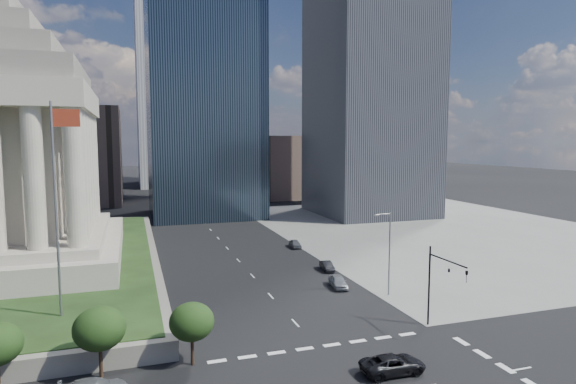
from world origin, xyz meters
name	(u,v)px	position (x,y,z in m)	size (l,w,h in m)	color
ground	(195,212)	(0.00, 100.00, 0.00)	(500.00, 500.00, 0.00)	black
sidewalk_ne	(441,229)	(46.00, 60.00, 0.01)	(68.00, 90.00, 0.03)	slate
flagpole	(57,198)	(-21.83, 24.00, 13.11)	(2.52, 0.24, 20.00)	slate
midrise_glass	(203,93)	(2.00, 95.00, 30.00)	(26.00, 26.00, 60.00)	black
highrise_ne	(371,11)	(42.00, 85.00, 50.00)	(26.00, 28.00, 100.00)	black
building_filler_ne	(279,166)	(32.00, 130.00, 10.00)	(20.00, 30.00, 20.00)	brown
building_filler_nw	(78,156)	(-30.00, 130.00, 14.00)	(24.00, 30.00, 28.00)	brown
traffic_signal_ne	(441,278)	(12.50, 13.70, 5.25)	(0.30, 5.74, 8.00)	black
street_lamp_north	(388,249)	(13.33, 25.00, 5.66)	(2.13, 0.22, 10.00)	slate
pickup_truck	(393,364)	(3.90, 7.63, 0.73)	(5.25, 2.42, 1.46)	black
parked_sedan_near	(338,281)	(9.00, 29.63, 0.76)	(1.78, 4.44, 1.51)	#909398
parked_sedan_mid	(327,266)	(10.76, 37.43, 0.63)	(1.34, 3.85, 1.27)	black
parked_sedan_far	(295,244)	(11.25, 52.81, 0.68)	(1.59, 3.96, 1.35)	#57595F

